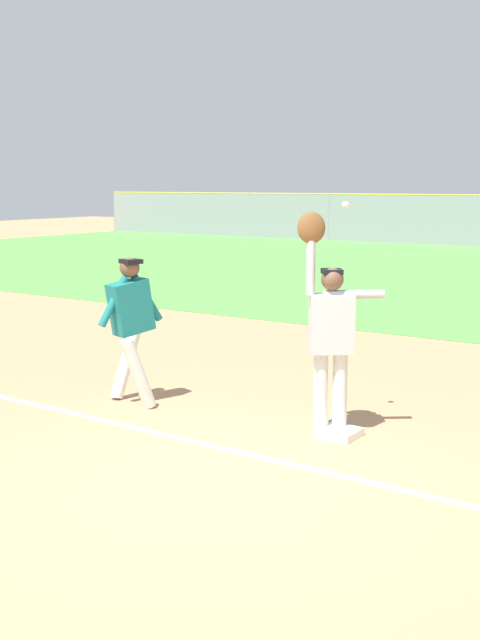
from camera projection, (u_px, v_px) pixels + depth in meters
name	position (u px, v px, depth m)	size (l,w,h in m)	color
ground_plane	(205.00, 489.00, 6.77)	(81.80, 81.80, 0.00)	tan
chalk_foul_line	(7.00, 398.00, 9.62)	(12.00, 0.10, 0.01)	white
first_base	(339.00, 433.00, 8.16)	(0.38, 0.38, 0.08)	white
fielder	(330.00, 327.00, 8.10)	(0.78, 0.62, 2.28)	silver
runner	(131.00, 320.00, 9.23)	(0.76, 0.83, 1.72)	white
baseball	(345.00, 205.00, 8.24)	(0.07, 0.07, 0.07)	white
parked_car_black	(381.00, 223.00, 38.28)	(4.57, 2.46, 1.25)	black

